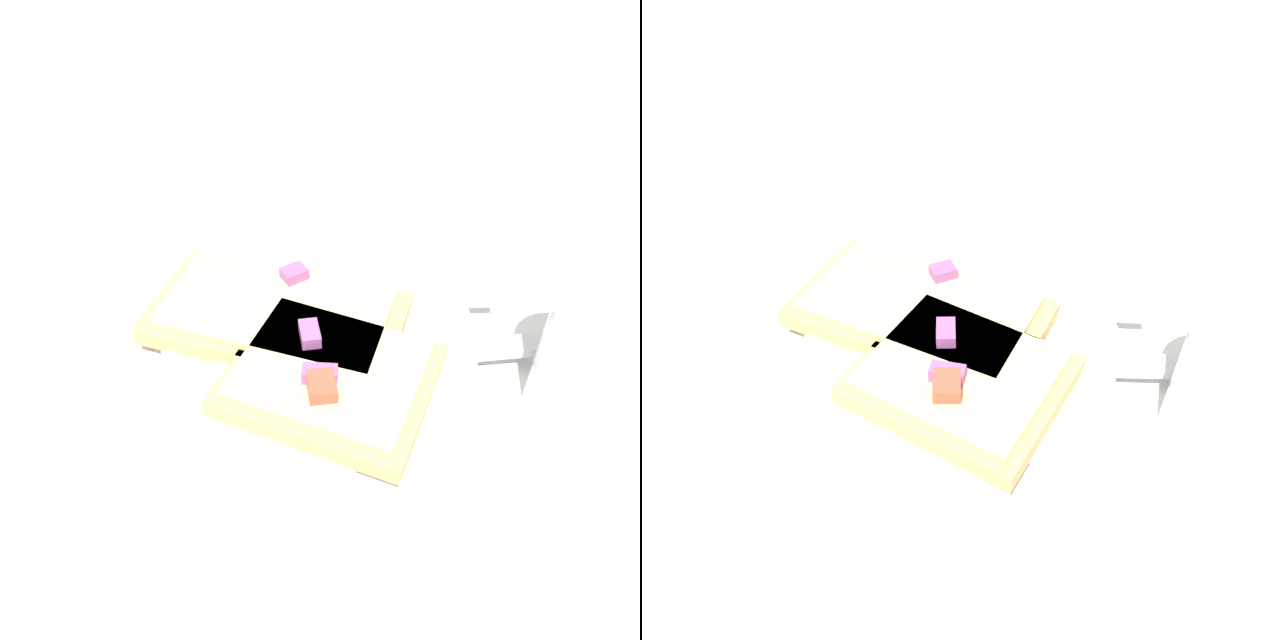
# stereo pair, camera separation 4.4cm
# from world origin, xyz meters

# --- Properties ---
(ground_plane) EXTENTS (4.00, 4.00, 0.00)m
(ground_plane) POSITION_xyz_m (0.00, 0.00, 0.00)
(ground_plane) COLOR beige
(plate) EXTENTS (0.22, 0.22, 0.01)m
(plate) POSITION_xyz_m (0.00, 0.00, 0.01)
(plate) COLOR white
(plate) RESTS_ON ground
(fork) EXTENTS (0.17, 0.14, 0.01)m
(fork) POSITION_xyz_m (0.00, 0.03, 0.01)
(fork) COLOR silver
(fork) RESTS_ON plate
(knife) EXTENTS (0.18, 0.16, 0.01)m
(knife) POSITION_xyz_m (0.06, 0.01, 0.01)
(knife) COLOR silver
(knife) RESTS_ON plate
(pizza_slice_main) EXTENTS (0.20, 0.15, 0.03)m
(pizza_slice_main) POSITION_xyz_m (-0.03, -0.01, 0.02)
(pizza_slice_main) COLOR tan
(pizza_slice_main) RESTS_ON plate
(pizza_slice_corner) EXTENTS (0.15, 0.13, 0.03)m
(pizza_slice_corner) POSITION_xyz_m (0.04, -0.04, 0.02)
(pizza_slice_corner) COLOR tan
(pizza_slice_corner) RESTS_ON plate
(crumb_scatter) EXTENTS (0.11, 0.06, 0.01)m
(crumb_scatter) POSITION_xyz_m (-0.01, 0.02, 0.02)
(crumb_scatter) COLOR tan
(crumb_scatter) RESTS_ON plate
(drinking_glass) EXTENTS (0.06, 0.06, 0.11)m
(drinking_glass) POSITION_xyz_m (0.17, 0.05, 0.06)
(drinking_glass) COLOR silver
(drinking_glass) RESTS_ON ground
(napkin) EXTENTS (0.11, 0.07, 0.01)m
(napkin) POSITION_xyz_m (-0.17, 0.04, 0.00)
(napkin) COLOR white
(napkin) RESTS_ON ground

